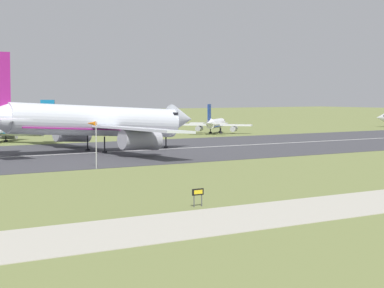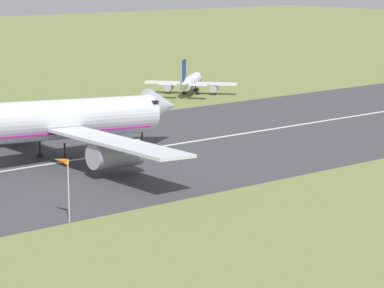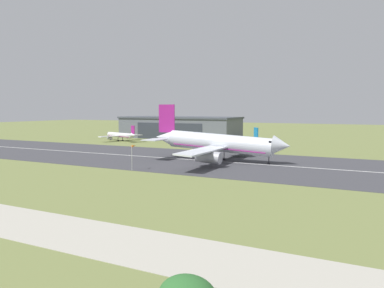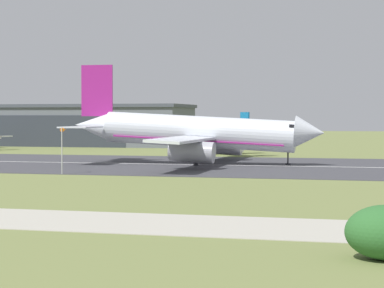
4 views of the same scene
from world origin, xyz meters
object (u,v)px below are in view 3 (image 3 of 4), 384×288
at_px(airplane_landing, 219,143).
at_px(windsock_pole, 134,148).
at_px(airplane_parked_west, 120,135).
at_px(airplane_parked_centre, 244,142).

distance_m(airplane_landing, windsock_pole, 28.48).
relative_size(airplane_parked_west, windsock_pole, 3.65).
height_order(airplane_parked_centre, windsock_pole, airplane_parked_centre).
height_order(airplane_parked_west, windsock_pole, airplane_parked_west).
bearing_deg(airplane_landing, windsock_pole, -117.51).
distance_m(airplane_landing, airplane_parked_west, 82.75).
bearing_deg(airplane_parked_west, airplane_parked_centre, -7.90).
bearing_deg(airplane_landing, airplane_parked_centre, 96.02).
bearing_deg(airplane_parked_centre, airplane_parked_west, 172.10).
height_order(airplane_landing, windsock_pole, airplane_landing).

